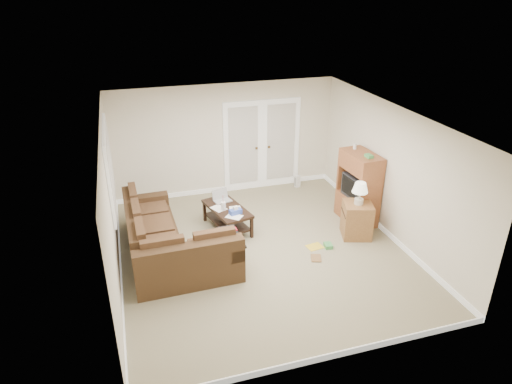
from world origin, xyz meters
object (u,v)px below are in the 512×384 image
object	(u,v)px
sectional_sofa	(167,245)
tv_armoire	(358,187)
side_cabinet	(357,217)
coffee_table	(227,217)

from	to	relation	value
sectional_sofa	tv_armoire	bearing A→B (deg)	4.37
side_cabinet	tv_armoire	bearing A→B (deg)	79.43
side_cabinet	coffee_table	bearing A→B (deg)	174.04
sectional_sofa	coffee_table	bearing A→B (deg)	30.89
coffee_table	side_cabinet	bearing A→B (deg)	-36.98
coffee_table	tv_armoire	size ratio (longest dim) A/B	0.80
coffee_table	tv_armoire	bearing A→B (deg)	-22.84
sectional_sofa	tv_armoire	xyz separation A→B (m)	(3.88, 0.38, 0.41)
tv_armoire	side_cabinet	bearing A→B (deg)	-121.69
sectional_sofa	side_cabinet	size ratio (longest dim) A/B	2.38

